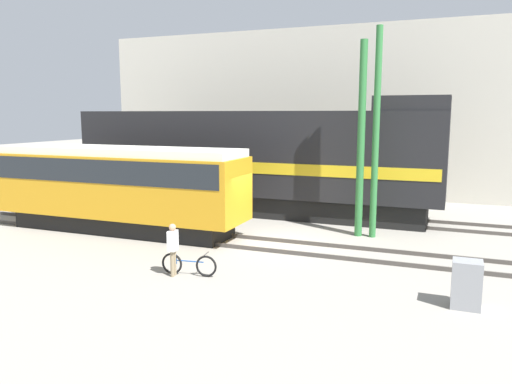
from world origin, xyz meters
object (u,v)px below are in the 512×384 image
Objects in this scene: bicycle at (189,265)px; utility_pole_center at (376,134)px; person at (173,245)px; freight_locomotive at (254,160)px; utility_pole_left at (361,140)px; signal_box at (466,284)px; streetcar at (120,184)px.

utility_pole_center reaches higher than bicycle.
person is 8.97m from utility_pole_center.
person is (1.35, -9.80, -1.61)m from freight_locomotive.
utility_pole_left is at bearing 58.98° from person.
person is at bearing -124.23° from utility_pole_center.
freight_locomotive reaches higher than signal_box.
bicycle is 0.77m from person.
streetcar is 6.54m from person.
bicycle is at bearing -119.20° from utility_pole_left.
bicycle is 0.23× the size of utility_pole_left.
bicycle is 8.48m from utility_pole_left.
utility_pole_left is at bearing 17.13° from streetcar.
freight_locomotive is 13.30m from signal_box.
freight_locomotive reaches higher than bicycle.
utility_pole_left is 0.94× the size of utility_pole_center.
utility_pole_center reaches higher than streetcar.
streetcar is 8.80× the size of signal_box.
bicycle is 1.44× the size of signal_box.
bicycle is 0.22× the size of utility_pole_center.
utility_pole_left is 8.11m from signal_box.
bicycle is 7.60m from signal_box.
signal_box is at bearing -44.70° from freight_locomotive.
bicycle is at bearing -79.60° from freight_locomotive.
utility_pole_left reaches higher than bicycle.
person is at bearing -121.02° from utility_pole_left.
utility_pole_left is 0.60m from utility_pole_center.
person reaches higher than signal_box.
freight_locomotive is at bearing 135.30° from signal_box.
utility_pole_left reaches higher than person.
freight_locomotive is at bearing 57.46° from streetcar.
utility_pole_left reaches higher than signal_box.
utility_pole_center is at bearing -24.81° from freight_locomotive.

